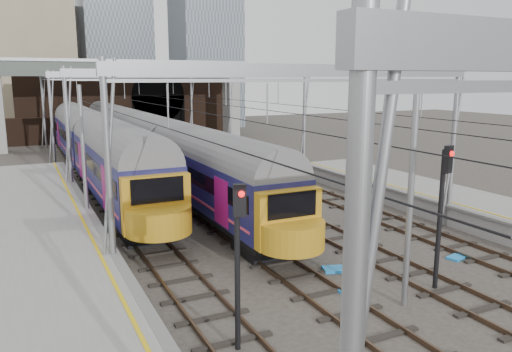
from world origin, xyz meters
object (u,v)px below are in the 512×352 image
train_main (123,131)px  signal_near_centre (443,200)px  train_second (95,146)px  signal_near_left (238,247)px

train_main → signal_near_centre: (3.93, -35.04, 0.75)m
train_second → signal_near_left: bearing=-90.0°
train_main → signal_near_centre: signal_near_centre is taller
train_main → train_second: bearing=-110.7°
signal_near_centre → train_second: bearing=88.5°
signal_near_left → signal_near_centre: (7.92, 0.71, 0.24)m
signal_near_left → signal_near_centre: signal_near_centre is taller
train_second → signal_near_centre: 25.74m
signal_near_left → train_main: bearing=100.9°
train_main → train_second: train_second is taller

